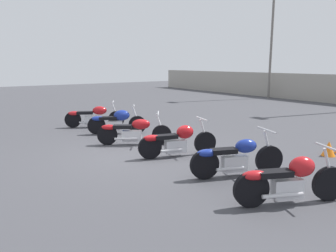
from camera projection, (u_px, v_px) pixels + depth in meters
ground_plane at (144, 153)px, 8.67m from camera, size 60.00×60.00×0.00m
light_pole_right at (272, 25)px, 21.70m from camera, size 0.70×0.35×8.34m
motorcycle_slot_0 at (93, 116)px, 12.17m from camera, size 1.22×1.96×0.96m
motorcycle_slot_1 at (116, 121)px, 11.01m from camera, size 1.04×1.78×0.96m
motorcycle_slot_2 at (133, 131)px, 9.52m from camera, size 1.35×1.85×0.95m
motorcycle_slot_3 at (177, 141)px, 8.30m from camera, size 0.86×2.04×0.96m
motorcycle_slot_4 at (236, 157)px, 6.83m from camera, size 0.99×1.99×0.98m
motorcycle_slot_5 at (290, 180)px, 5.47m from camera, size 1.01×1.91×0.98m
traffic_cone_near at (329, 149)px, 8.40m from camera, size 0.34×0.34×0.38m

